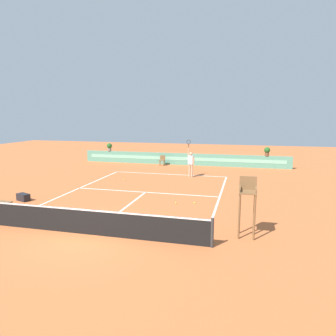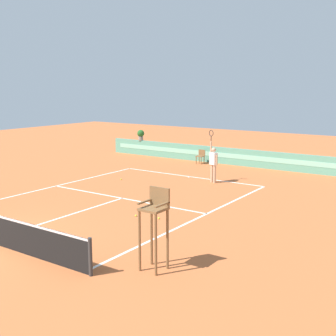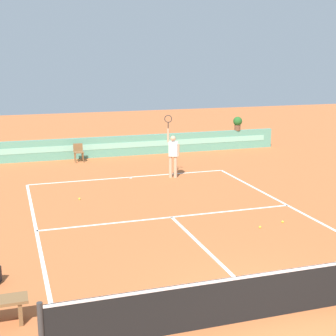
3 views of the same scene
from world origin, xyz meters
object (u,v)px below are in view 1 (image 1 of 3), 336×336
potted_plant_far_right (267,151)px  potted_plant_far_left (109,147)px  umpire_chair (247,200)px  tennis_player (191,162)px  ball_kid_chair (162,160)px  gear_bag (23,197)px  tennis_ball_near_baseline (124,179)px  tennis_ball_mid_court (194,203)px  tennis_ball_by_sideline (176,203)px

potted_plant_far_right → potted_plant_far_left: (-13.78, 0.00, 0.00)m
umpire_chair → tennis_player: tennis_player is taller
tennis_player → potted_plant_far_right: (5.33, 5.08, 0.36)m
ball_kid_chair → tennis_player: bearing=-53.3°
umpire_chair → potted_plant_far_left: 19.47m
gear_bag → tennis_ball_near_baseline: size_ratio=10.29×
tennis_ball_mid_court → potted_plant_far_right: size_ratio=0.09×
tennis_ball_mid_court → tennis_ball_by_sideline: same height
ball_kid_chair → tennis_ball_mid_court: (4.59, -10.80, -0.44)m
tennis_ball_mid_court → potted_plant_far_right: 12.28m
tennis_ball_mid_court → tennis_ball_by_sideline: bearing=-166.3°
ball_kid_chair → gear_bag: (-3.88, -12.41, -0.30)m
ball_kid_chair → tennis_ball_near_baseline: (-0.90, -6.44, -0.44)m
ball_kid_chair → umpire_chair: bearing=-63.9°
potted_plant_far_left → umpire_chair: bearing=-51.0°
gear_bag → potted_plant_far_right: 18.14m
tennis_ball_by_sideline → umpire_chair: bearing=-45.4°
tennis_ball_near_baseline → tennis_ball_mid_court: (5.48, -4.37, 0.00)m
ball_kid_chair → potted_plant_far_left: size_ratio=1.17×
umpire_chair → ball_kid_chair: 16.05m
tennis_player → potted_plant_far_right: tennis_player is taller
umpire_chair → tennis_ball_by_sideline: 4.92m
ball_kid_chair → gear_bag: size_ratio=1.21×
tennis_ball_near_baseline → ball_kid_chair: bearing=82.1°
tennis_ball_near_baseline → tennis_ball_by_sideline: (4.61, -4.58, 0.00)m
umpire_chair → tennis_ball_mid_court: 4.55m
tennis_player → tennis_ball_by_sideline: (0.47, -6.67, -1.02)m
ball_kid_chair → tennis_player: 5.46m
tennis_ball_mid_court → ball_kid_chair: bearing=113.0°
tennis_player → tennis_ball_near_baseline: size_ratio=38.01×
ball_kid_chair → tennis_ball_mid_court: 11.75m
tennis_ball_mid_court → potted_plant_far_left: size_ratio=0.09×
tennis_player → tennis_ball_near_baseline: tennis_player is taller
ball_kid_chair → tennis_ball_by_sideline: 11.63m
tennis_ball_near_baseline → tennis_ball_mid_court: 7.01m
tennis_player → tennis_ball_near_baseline: bearing=-153.3°
tennis_ball_near_baseline → potted_plant_far_left: bearing=121.0°
tennis_ball_by_sideline → potted_plant_far_left: size_ratio=0.09×
ball_kid_chair → tennis_ball_by_sideline: ball_kid_chair is taller
umpire_chair → tennis_ball_by_sideline: (-3.34, 3.38, -1.31)m
gear_bag → tennis_player: (7.12, 8.06, 0.87)m
tennis_ball_by_sideline → potted_plant_far_left: (-8.92, 11.75, 1.38)m
tennis_ball_by_sideline → potted_plant_far_right: bearing=67.5°
gear_bag → potted_plant_far_left: bearing=95.8°
tennis_ball_near_baseline → potted_plant_far_right: size_ratio=0.09×
ball_kid_chair → tennis_ball_near_baseline: ball_kid_chair is taller
potted_plant_far_right → tennis_player: bearing=-136.4°
umpire_chair → gear_bag: (-10.92, 1.99, -1.16)m
umpire_chair → tennis_player: (-3.80, 10.05, -0.29)m
ball_kid_chair → tennis_ball_by_sideline: bearing=-71.4°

